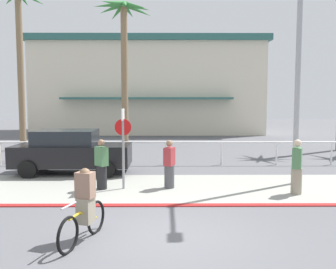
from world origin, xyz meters
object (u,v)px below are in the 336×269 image
at_px(palm_tree_3, 124,36).
at_px(cyclist_yellow_0, 84,207).
at_px(pedestrian_2, 169,166).
at_px(stop_sign_bike_lane, 123,137).
at_px(car_black_1, 71,151).
at_px(palm_tree_2, 19,31).
at_px(pedestrian_0, 297,169).
at_px(pedestrian_1, 102,167).
at_px(streetlight_curb, 301,55).

bearing_deg(palm_tree_3, cyclist_yellow_0, -87.35).
bearing_deg(palm_tree_3, pedestrian_2, -74.56).
height_order(stop_sign_bike_lane, car_black_1, stop_sign_bike_lane).
relative_size(car_black_1, cyclist_yellow_0, 2.50).
bearing_deg(palm_tree_2, stop_sign_bike_lane, -54.27).
bearing_deg(palm_tree_2, car_black_1, -57.03).
bearing_deg(stop_sign_bike_lane, car_black_1, 132.52).
bearing_deg(pedestrian_2, cyclist_yellow_0, -111.58).
distance_m(palm_tree_2, cyclist_yellow_0, 16.45).
bearing_deg(car_black_1, pedestrian_2, -32.81).
bearing_deg(pedestrian_2, stop_sign_bike_lane, -176.75).
xyz_separation_m(palm_tree_2, pedestrian_0, (12.11, -10.22, -5.93)).
height_order(stop_sign_bike_lane, pedestrian_1, stop_sign_bike_lane).
distance_m(streetlight_curb, car_black_1, 8.93).
relative_size(streetlight_curb, pedestrian_2, 4.81).
xyz_separation_m(car_black_1, pedestrian_1, (1.61, -2.57, -0.14)).
bearing_deg(streetlight_curb, car_black_1, 165.66).
height_order(palm_tree_3, pedestrian_1, palm_tree_3).
distance_m(stop_sign_bike_lane, pedestrian_0, 5.39).
bearing_deg(pedestrian_2, pedestrian_1, -175.99).
xyz_separation_m(pedestrian_0, pedestrian_1, (-5.94, 0.64, -0.03)).
distance_m(car_black_1, pedestrian_0, 8.21).
relative_size(stop_sign_bike_lane, streetlight_curb, 0.34).
bearing_deg(pedestrian_0, streetlight_curb, 69.02).
bearing_deg(palm_tree_3, stop_sign_bike_lane, -84.11).
relative_size(stop_sign_bike_lane, palm_tree_3, 0.32).
distance_m(palm_tree_2, palm_tree_3, 6.06).
bearing_deg(pedestrian_1, palm_tree_3, 91.34).
bearing_deg(car_black_1, stop_sign_bike_lane, -47.48).
xyz_separation_m(stop_sign_bike_lane, pedestrian_2, (1.46, 0.08, -0.96)).
bearing_deg(cyclist_yellow_0, stop_sign_bike_lane, 86.23).
bearing_deg(cyclist_yellow_0, pedestrian_2, 68.42).
distance_m(palm_tree_3, pedestrian_1, 10.24).
distance_m(pedestrian_1, pedestrian_2, 2.14).
bearing_deg(car_black_1, cyclist_yellow_0, -73.60).
distance_m(stop_sign_bike_lane, cyclist_yellow_0, 4.45).
bearing_deg(stop_sign_bike_lane, pedestrian_2, 3.25).
xyz_separation_m(stop_sign_bike_lane, cyclist_yellow_0, (-0.29, -4.33, -0.98)).
distance_m(car_black_1, cyclist_yellow_0, 7.12).
distance_m(palm_tree_2, pedestrian_2, 13.92).
bearing_deg(cyclist_yellow_0, pedestrian_0, 33.14).
xyz_separation_m(palm_tree_3, car_black_1, (-1.41, -6.06, -5.39)).
distance_m(stop_sign_bike_lane, car_black_1, 3.49).
height_order(car_black_1, pedestrian_2, car_black_1).
xyz_separation_m(car_black_1, pedestrian_0, (7.56, -3.20, -0.10)).
bearing_deg(pedestrian_0, palm_tree_3, 123.57).
distance_m(car_black_1, pedestrian_2, 4.47).
distance_m(streetlight_curb, palm_tree_2, 15.67).
height_order(car_black_1, pedestrian_0, car_black_1).
relative_size(car_black_1, pedestrian_1, 2.75).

